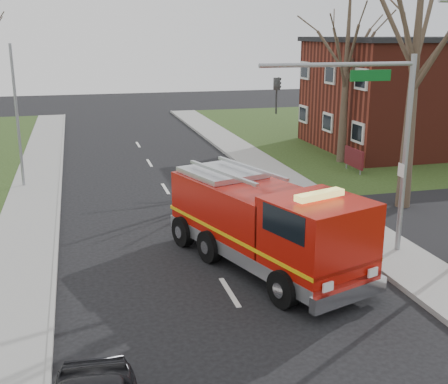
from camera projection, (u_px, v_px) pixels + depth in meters
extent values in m
plane|color=black|center=(230.00, 292.00, 16.67)|extent=(120.00, 120.00, 0.00)
cube|color=#9C9B96|center=(414.00, 269.00, 18.18)|extent=(2.40, 80.00, 0.15)
cube|color=#9C9B96|center=(8.00, 316.00, 15.12)|extent=(2.40, 80.00, 0.15)
cube|color=maroon|center=(434.00, 95.00, 37.16)|extent=(15.00, 10.00, 7.00)
cube|color=black|center=(439.00, 39.00, 36.19)|extent=(15.40, 10.40, 0.30)
cube|color=silver|center=(328.00, 122.00, 35.71)|extent=(0.12, 1.40, 1.20)
cube|color=#56141A|center=(354.00, 158.00, 30.65)|extent=(0.12, 2.00, 1.00)
cylinder|color=gray|center=(360.00, 169.00, 30.03)|extent=(0.08, 0.08, 0.90)
cylinder|color=gray|center=(347.00, 163.00, 31.52)|extent=(0.08, 0.08, 0.90)
cone|color=#3E3224|center=(414.00, 70.00, 22.98)|extent=(0.64, 0.64, 12.00)
cone|color=#3E3224|center=(346.00, 74.00, 31.92)|extent=(0.56, 0.56, 10.50)
cylinder|color=gray|center=(405.00, 158.00, 18.75)|extent=(0.18, 0.18, 6.80)
cylinder|color=gray|center=(339.00, 65.00, 17.27)|extent=(5.20, 0.14, 0.14)
cube|color=#0C591E|center=(371.00, 75.00, 17.64)|extent=(1.40, 0.06, 0.35)
imported|color=black|center=(278.00, 77.00, 16.87)|extent=(0.22, 0.18, 1.10)
cylinder|color=gray|center=(17.00, 118.00, 27.07)|extent=(0.14, 0.14, 7.00)
cube|color=#AA1107|center=(241.00, 212.00, 19.20)|extent=(4.12, 5.75, 2.10)
cube|color=#AA1107|center=(317.00, 240.00, 16.10)|extent=(3.29, 3.29, 2.40)
cube|color=#B7BABF|center=(262.00, 245.00, 18.46)|extent=(4.96, 8.22, 0.45)
cube|color=#E5B20C|center=(262.00, 230.00, 18.32)|extent=(4.97, 8.23, 0.12)
cube|color=black|center=(347.00, 226.00, 15.02)|extent=(2.21, 0.83, 0.85)
cube|color=#E5D866|center=(320.00, 195.00, 15.74)|extent=(1.63, 0.84, 0.18)
cylinder|color=black|center=(283.00, 289.00, 15.65)|extent=(0.68, 1.15, 1.10)
cylinder|color=black|center=(350.00, 268.00, 17.02)|extent=(0.68, 1.15, 1.10)
cylinder|color=black|center=(183.00, 231.00, 20.23)|extent=(0.68, 1.15, 1.10)
cylinder|color=black|center=(242.00, 219.00, 21.60)|extent=(0.68, 1.15, 1.10)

